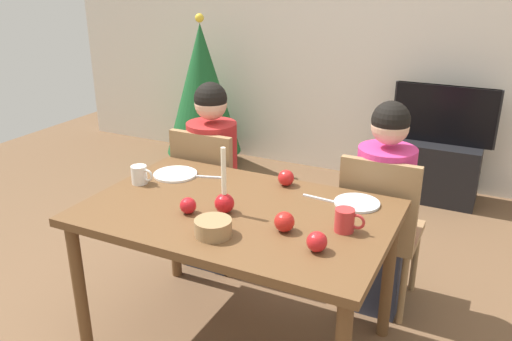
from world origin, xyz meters
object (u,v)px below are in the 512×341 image
at_px(chair_right, 380,224).
at_px(apple_by_left_plate, 286,178).
at_px(candle_centerpiece, 224,199).
at_px(bowl_walnuts, 213,227).
at_px(mug_left, 140,175).
at_px(plate_left, 175,174).
at_px(mug_right, 345,220).
at_px(apple_by_right_mug, 317,242).
at_px(tv, 445,115).
at_px(person_left_child, 213,180).
at_px(tv_stand, 437,171).
at_px(christmas_tree, 202,89).
at_px(apple_near_candle, 188,206).
at_px(chair_left, 211,190).
at_px(apple_far_edge, 284,222).
at_px(person_right_child, 382,212).
at_px(dining_table, 237,225).
at_px(plate_right, 357,203).

relative_size(chair_right, apple_by_left_plate, 10.92).
distance_m(candle_centerpiece, bowl_walnuts, 0.22).
bearing_deg(apple_by_left_plate, mug_left, -155.85).
height_order(plate_left, mug_right, mug_right).
xyz_separation_m(plate_left, apple_by_right_mug, (0.95, -0.42, 0.04)).
bearing_deg(apple_by_right_mug, mug_left, 166.57).
bearing_deg(chair_right, apple_by_right_mug, -95.15).
bearing_deg(apple_by_left_plate, plate_left, -167.32).
bearing_deg(tv, apple_by_right_mug, -93.55).
bearing_deg(person_left_child, tv_stand, 55.96).
xyz_separation_m(christmas_tree, mug_left, (0.92, -2.09, 0.06)).
distance_m(mug_left, apple_by_right_mug, 1.07).
height_order(bowl_walnuts, apple_near_candle, apple_near_candle).
relative_size(tv_stand, mug_right, 4.95).
xyz_separation_m(chair_left, candle_centerpiece, (0.48, -0.66, 0.30)).
height_order(apple_near_candle, apple_by_right_mug, apple_by_right_mug).
xyz_separation_m(mug_right, apple_far_edge, (-0.23, -0.11, -0.01)).
xyz_separation_m(person_right_child, bowl_walnuts, (-0.50, -0.90, 0.22)).
xyz_separation_m(chair_right, tv, (0.08, 1.69, 0.20)).
relative_size(tv_stand, mug_left, 5.13).
xyz_separation_m(dining_table, tv, (0.61, 2.30, 0.04)).
distance_m(chair_left, christmas_tree, 1.85).
distance_m(tv_stand, mug_right, 2.36).
relative_size(chair_right, mug_right, 6.96).
height_order(chair_right, apple_by_left_plate, chair_right).
relative_size(dining_table, mug_right, 10.83).
distance_m(tv, christmas_tree, 2.13).
bearing_deg(chair_left, candle_centerpiece, -54.31).
height_order(tv, plate_left, tv).
height_order(apple_by_left_plate, apple_far_edge, apple_far_edge).
xyz_separation_m(plate_right, apple_by_left_plate, (-0.39, 0.06, 0.04)).
distance_m(dining_table, plate_left, 0.55).
bearing_deg(person_right_child, mug_right, -92.07).
relative_size(christmas_tree, bowl_walnuts, 9.05).
bearing_deg(dining_table, chair_left, 129.94).
height_order(apple_near_candle, apple_far_edge, apple_far_edge).
xyz_separation_m(mug_right, bowl_walnuts, (-0.48, -0.27, -0.02)).
bearing_deg(person_right_child, bowl_walnuts, -119.01).
distance_m(tv, apple_near_candle, 2.56).
bearing_deg(apple_far_edge, person_left_child, 136.78).
relative_size(chair_left, tv, 1.14).
relative_size(tv, plate_left, 3.41).
distance_m(tv, apple_far_edge, 2.43).
bearing_deg(tv, apple_by_left_plate, -105.00).
height_order(plate_right, apple_by_right_mug, apple_by_right_mug).
xyz_separation_m(plate_right, apple_far_edge, (-0.20, -0.40, 0.04)).
bearing_deg(apple_by_left_plate, bowl_walnuts, -95.69).
relative_size(plate_left, apple_by_right_mug, 2.81).
distance_m(chair_left, chair_right, 1.04).
relative_size(bowl_walnuts, apple_by_left_plate, 1.89).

